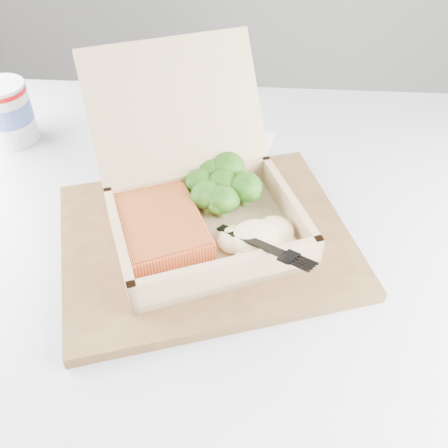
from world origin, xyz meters
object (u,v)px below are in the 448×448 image
(paper_cup, at_px, (7,111))
(cafe_table, at_px, (197,341))
(serving_tray, at_px, (206,239))
(takeout_container, at_px, (197,188))

(paper_cup, bearing_deg, cafe_table, -24.31)
(serving_tray, xyz_separation_m, paper_cup, (-0.37, 0.14, 0.04))
(serving_tray, bearing_deg, takeout_container, 123.53)
(cafe_table, distance_m, takeout_container, 0.26)
(takeout_container, bearing_deg, paper_cup, 128.22)
(serving_tray, relative_size, takeout_container, 1.01)
(takeout_container, xyz_separation_m, paper_cup, (-0.35, 0.11, -0.01))
(cafe_table, bearing_deg, paper_cup, 155.69)
(serving_tray, relative_size, paper_cup, 3.68)
(cafe_table, relative_size, serving_tray, 2.92)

